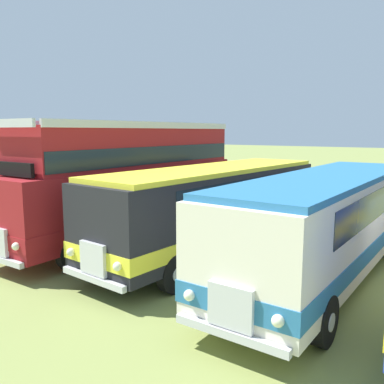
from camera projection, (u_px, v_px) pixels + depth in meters
The scene contains 3 objects.
bus_first_in_row at pixel (132, 178), 15.90m from camera, with size 2.83×11.18×4.52m.
bus_second_in_row at pixel (216, 203), 13.77m from camera, with size 3.09×10.36×2.99m.
bus_third_in_row at pixel (329, 218), 11.43m from camera, with size 2.64×10.84×2.99m.
Camera 1 is at (1.46, -11.50, 4.18)m, focal length 38.07 mm.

